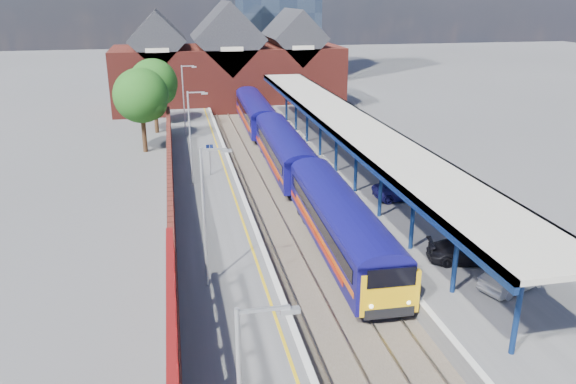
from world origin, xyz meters
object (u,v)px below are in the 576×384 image
lamp_post_b (207,210)px  parked_car_dark (468,252)px  lamp_post_c (192,132)px  platform_sign (210,154)px  lamp_post_d (185,96)px  train (268,127)px  parked_car_blue (405,190)px  parked_car_silver (515,277)px

lamp_post_b → parked_car_dark: (13.62, -0.22, -3.38)m
lamp_post_c → platform_sign: (1.36, 2.00, -2.30)m
lamp_post_b → lamp_post_c: bearing=90.0°
lamp_post_c → lamp_post_d: bearing=90.0°
lamp_post_d → parked_car_dark: bearing=-67.1°
lamp_post_d → train: bearing=-20.7°
lamp_post_c → train: bearing=58.9°
lamp_post_d → parked_car_dark: (13.62, -32.22, -3.38)m
lamp_post_b → lamp_post_d: same height
parked_car_dark → parked_car_blue: bearing=10.8°
lamp_post_b → lamp_post_c: same height
lamp_post_b → parked_car_silver: size_ratio=1.81×
parked_car_dark → lamp_post_c: bearing=54.6°
platform_sign → parked_car_blue: 15.34m
parked_car_blue → platform_sign: bearing=58.5°
parked_car_silver → parked_car_dark: (-0.79, 3.09, -0.02)m
lamp_post_d → platform_sign: lamp_post_d is taller
parked_car_silver → train: bearing=-9.6°
lamp_post_d → platform_sign: bearing=-84.4°
train → parked_car_blue: size_ratio=14.70×
parked_car_silver → parked_car_dark: size_ratio=0.91×
lamp_post_b → parked_car_silver: (14.41, -3.31, -3.35)m
train → lamp_post_d: bearing=159.3°
lamp_post_c → parked_car_dark: (13.62, -16.22, -3.38)m
train → platform_sign: platform_sign is taller
lamp_post_b → lamp_post_d: (0.00, 32.00, 0.00)m
lamp_post_c → platform_sign: lamp_post_c is taller
platform_sign → parked_car_dark: platform_sign is taller
train → parked_car_silver: bearing=-78.5°
lamp_post_d → parked_car_blue: (14.28, -22.21, -3.37)m
lamp_post_c → platform_sign: bearing=55.7°
lamp_post_b → parked_car_dark: size_ratio=1.65×
lamp_post_b → parked_car_dark: lamp_post_b is taller
lamp_post_c → parked_car_blue: lamp_post_c is taller
lamp_post_b → lamp_post_c: size_ratio=1.00×
parked_car_silver → parked_car_blue: 13.11m
parked_car_silver → parked_car_dark: 3.19m
lamp_post_d → parked_car_dark: lamp_post_d is taller
train → lamp_post_c: (-7.86, -13.03, 2.87)m
lamp_post_c → platform_sign: 3.34m
lamp_post_c → parked_car_silver: size_ratio=1.81×
parked_car_blue → parked_car_silver: bearing=-178.6°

